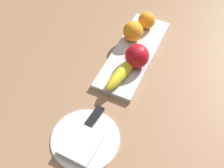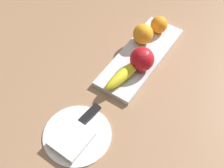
{
  "view_description": "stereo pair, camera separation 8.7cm",
  "coord_description": "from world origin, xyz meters",
  "views": [
    {
      "loc": [
        0.68,
        0.2,
        0.79
      ],
      "look_at": [
        0.17,
        -0.04,
        0.05
      ],
      "focal_mm": 47.76,
      "sensor_mm": 36.0,
      "label": 1
    },
    {
      "loc": [
        0.64,
        0.28,
        0.79
      ],
      "look_at": [
        0.17,
        -0.04,
        0.05
      ],
      "focal_mm": 47.76,
      "sensor_mm": 36.0,
      "label": 2
    }
  ],
  "objects": [
    {
      "name": "knife",
      "position": [
        0.31,
        -0.05,
        0.01
      ],
      "size": [
        0.18,
        0.04,
        0.01
      ],
      "rotation": [
        0.0,
        0.0,
        -0.1
      ],
      "color": "silver",
      "rests_on": "dinner_plate"
    },
    {
      "name": "folded_napkin",
      "position": [
        0.38,
        -0.04,
        0.02
      ],
      "size": [
        0.11,
        0.1,
        0.02
      ],
      "primitive_type": "cube",
      "rotation": [
        0.0,
        0.0,
        -0.03
      ],
      "color": "white",
      "rests_on": "dinner_plate"
    },
    {
      "name": "banana",
      "position": [
        0.11,
        -0.03,
        0.04
      ],
      "size": [
        0.17,
        0.07,
        0.04
      ],
      "primitive_type": "ellipsoid",
      "rotation": [
        0.0,
        0.0,
        -0.18
      ],
      "color": "yellow",
      "rests_on": "fruit_tray"
    },
    {
      "name": "apple",
      "position": [
        0.04,
        -0.01,
        0.06
      ],
      "size": [
        0.08,
        0.08,
        0.08
      ],
      "primitive_type": "sphere",
      "color": "red",
      "rests_on": "fruit_tray"
    },
    {
      "name": "fruit_tray",
      "position": [
        -0.01,
        -0.04,
        0.01
      ],
      "size": [
        0.39,
        0.14,
        0.02
      ],
      "primitive_type": "cube",
      "color": "silver",
      "rests_on": "ground_plane"
    },
    {
      "name": "ground_plane",
      "position": [
        0.0,
        0.0,
        0.0
      ],
      "size": [
        2.4,
        2.4,
        0.0
      ],
      "primitive_type": "plane",
      "color": "#997151"
    },
    {
      "name": "orange_near_apple",
      "position": [
        -0.07,
        -0.07,
        0.05
      ],
      "size": [
        0.07,
        0.07,
        0.07
      ],
      "primitive_type": "sphere",
      "color": "orange",
      "rests_on": "fruit_tray"
    },
    {
      "name": "orange_near_banana",
      "position": [
        -0.15,
        -0.05,
        0.05
      ],
      "size": [
        0.06,
        0.06,
        0.06
      ],
      "primitive_type": "sphere",
      "color": "orange",
      "rests_on": "fruit_tray"
    },
    {
      "name": "dinner_plate",
      "position": [
        0.36,
        -0.04,
        0.0
      ],
      "size": [
        0.2,
        0.2,
        0.01
      ],
      "primitive_type": "cylinder",
      "color": "white",
      "rests_on": "ground_plane"
    }
  ]
}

